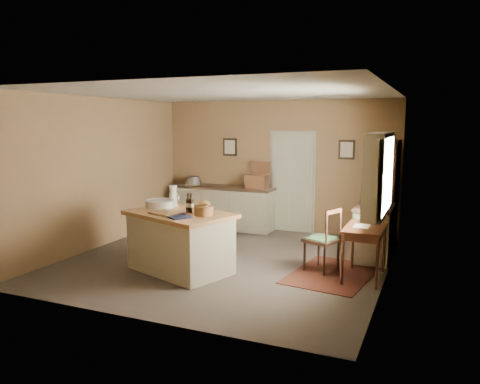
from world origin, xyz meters
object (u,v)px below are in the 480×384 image
(writing_desk, at_px, (365,233))
(shelving_unit, at_px, (390,195))
(desk_chair, at_px, (322,240))
(right_cabinet, at_px, (374,232))
(sideboard, at_px, (225,206))
(work_island, at_px, (180,240))

(writing_desk, bearing_deg, shelving_unit, 85.45)
(shelving_unit, bearing_deg, desk_chair, -113.84)
(right_cabinet, distance_m, shelving_unit, 0.98)
(desk_chair, bearing_deg, right_cabinet, 78.78)
(sideboard, bearing_deg, desk_chair, -39.11)
(writing_desk, height_order, desk_chair, desk_chair)
(work_island, relative_size, writing_desk, 2.02)
(sideboard, distance_m, shelving_unit, 3.45)
(sideboard, height_order, shelving_unit, shelving_unit)
(work_island, distance_m, shelving_unit, 3.86)
(work_island, bearing_deg, writing_desk, 34.83)
(writing_desk, relative_size, shelving_unit, 0.46)
(sideboard, bearing_deg, right_cabinet, -19.26)
(work_island, distance_m, desk_chair, 2.15)
(writing_desk, height_order, shelving_unit, shelving_unit)
(writing_desk, distance_m, desk_chair, 0.68)
(desk_chair, distance_m, shelving_unit, 2.03)
(desk_chair, bearing_deg, writing_desk, 13.64)
(sideboard, height_order, right_cabinet, sideboard)
(right_cabinet, xyz_separation_m, shelving_unit, (0.15, 0.82, 0.51))
(right_cabinet, height_order, shelving_unit, shelving_unit)
(shelving_unit, bearing_deg, right_cabinet, -100.43)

